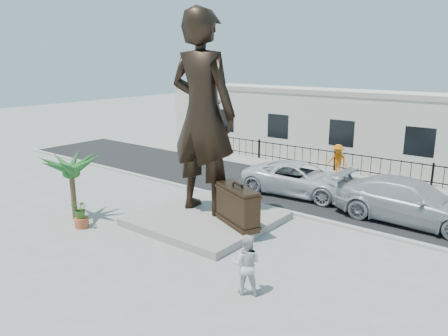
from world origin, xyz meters
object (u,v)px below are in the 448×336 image
(tourist, at_px, (246,264))
(car_white, at_px, (300,179))
(statue, at_px, (203,114))
(suitcase, at_px, (237,206))

(tourist, relative_size, car_white, 0.32)
(statue, height_order, car_white, statue)
(suitcase, bearing_deg, statue, -170.35)
(statue, distance_m, car_white, 6.69)
(tourist, bearing_deg, car_white, -96.18)
(suitcase, relative_size, tourist, 1.23)
(statue, height_order, suitcase, statue)
(statue, relative_size, car_white, 1.45)
(statue, bearing_deg, suitcase, 162.52)
(tourist, distance_m, car_white, 9.97)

